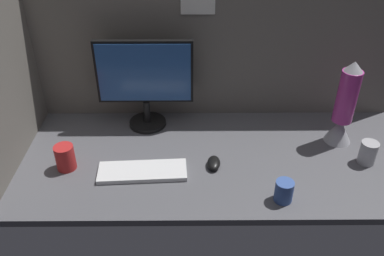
{
  "coord_description": "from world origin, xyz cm",
  "views": [
    {
      "loc": [
        -11.41,
        -145.22,
        111.33
      ],
      "look_at": [
        -12.88,
        0.0,
        14.0
      ],
      "focal_mm": 38.15,
      "sensor_mm": 36.0,
      "label": 1
    }
  ],
  "objects": [
    {
      "name": "mug_ceramic_blue",
      "position": [
        24.6,
        -29.49,
        4.49
      ],
      "size": [
        7.12,
        7.12,
        8.98
      ],
      "color": "#38569E",
      "rests_on": "ground_plane"
    },
    {
      "name": "lava_lamp",
      "position": [
        57.61,
        10.05,
        16.87
      ],
      "size": [
        12.29,
        12.29,
        40.21
      ],
      "color": "#A5A5AD",
      "rests_on": "ground_plane"
    },
    {
      "name": "mug_steel",
      "position": [
        65.18,
        -6.37,
        5.17
      ],
      "size": [
        7.42,
        7.42,
        10.33
      ],
      "color": "#B2B2B7",
      "rests_on": "ground_plane"
    },
    {
      "name": "monitor",
      "position": [
        -32.21,
        25.14,
        24.35
      ],
      "size": [
        45.2,
        18.0,
        43.57
      ],
      "color": "black",
      "rests_on": "ground_plane"
    },
    {
      "name": "mouse",
      "position": [
        -1.12,
        -8.66,
        1.7
      ],
      "size": [
        6.22,
        9.95,
        3.4
      ],
      "primitive_type": "ellipsoid",
      "rotation": [
        0.0,
        0.0,
        -0.07
      ],
      "color": "black",
      "rests_on": "ground_plane"
    },
    {
      "name": "keyboard",
      "position": [
        -31.28,
        -13.19,
        1.0
      ],
      "size": [
        37.65,
        15.0,
        2.0
      ],
      "primitive_type": "cube",
      "rotation": [
        0.0,
        0.0,
        0.05
      ],
      "color": "silver",
      "rests_on": "ground_plane"
    },
    {
      "name": "cubicle_wall_back",
      "position": [
        -0.01,
        37.5,
        36.59
      ],
      "size": [
        180.0,
        5.5,
        73.11
      ],
      "color": "slate",
      "rests_on": "ground_plane"
    },
    {
      "name": "mug_red_plastic",
      "position": [
        -63.91,
        -9.29,
        5.56
      ],
      "size": [
        8.18,
        8.18,
        11.12
      ],
      "color": "red",
      "rests_on": "ground_plane"
    },
    {
      "name": "ground_plane",
      "position": [
        0.0,
        0.0,
        -1.5
      ],
      "size": [
        180.0,
        80.0,
        3.0
      ],
      "primitive_type": "cube",
      "color": "#515156"
    }
  ]
}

